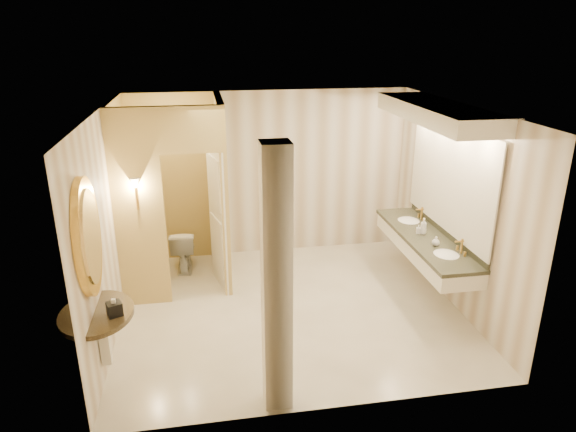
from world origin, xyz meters
The scene contains 16 objects.
floor centered at (0.00, 0.00, 0.00)m, with size 4.50×4.50×0.00m, color silver.
ceiling centered at (0.00, 0.00, 2.70)m, with size 4.50×4.50×0.00m, color white.
wall_back centered at (0.00, 2.00, 1.35)m, with size 4.50×0.02×2.70m, color beige.
wall_front centered at (0.00, -2.00, 1.35)m, with size 4.50×0.02×2.70m, color beige.
wall_left centered at (-2.25, 0.00, 1.35)m, with size 0.02×4.00×2.70m, color beige.
wall_right centered at (2.25, 0.00, 1.35)m, with size 0.02×4.00×2.70m, color beige.
toilet_closet centered at (-1.11, 0.97, 1.39)m, with size 1.50×1.55×2.70m.
wall_sconce centered at (-1.93, 0.43, 1.73)m, with size 0.14×0.14×0.42m.
vanity centered at (1.98, 0.15, 1.63)m, with size 0.75×2.50×2.09m.
console_shelf centered at (-2.21, -1.20, 1.34)m, with size 0.93×0.93×1.91m.
pillar centered at (-0.45, -1.80, 1.35)m, with size 0.27×0.27×2.70m, color white.
tissue_box centered at (-2.03, -1.30, 0.94)m, with size 0.14×0.14×0.14m, color black.
toilet centered at (-1.45, 1.51, 0.34)m, with size 0.38×0.66×0.67m, color white.
soap_bottle_a centered at (1.88, 0.25, 0.94)m, with size 0.06×0.06×0.13m, color beige.
soap_bottle_b centered at (1.93, -0.20, 0.94)m, with size 0.10×0.10×0.13m, color silver.
soap_bottle_c centered at (1.94, 0.23, 0.99)m, with size 0.09×0.09×0.23m, color #C6B28C.
Camera 1 is at (-1.07, -6.05, 3.60)m, focal length 32.00 mm.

